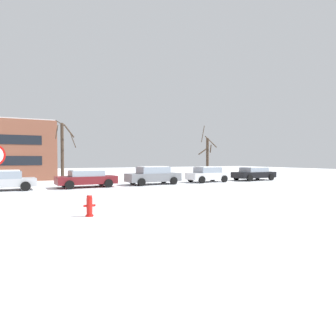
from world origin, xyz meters
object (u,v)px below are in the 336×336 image
(fire_hydrant, at_px, (89,205))
(parked_car_maroon, at_px, (86,178))
(parked_car_silver, at_px, (3,180))
(parked_car_gray, at_px, (153,175))
(parked_car_white, at_px, (207,174))
(parked_car_black, at_px, (254,173))

(fire_hydrant, distance_m, parked_car_maroon, 12.01)
(fire_hydrant, height_order, parked_car_maroon, parked_car_maroon)
(fire_hydrant, xyz_separation_m, parked_car_silver, (-3.36, 11.83, 0.28))
(fire_hydrant, relative_size, parked_car_gray, 0.18)
(parked_car_gray, xyz_separation_m, parked_car_white, (5.59, 0.09, -0.04))
(fire_hydrant, distance_m, parked_car_silver, 12.30)
(parked_car_silver, bearing_deg, parked_car_black, 0.08)
(fire_hydrant, relative_size, parked_car_silver, 0.21)
(parked_car_silver, relative_size, parked_car_white, 1.04)
(parked_car_black, bearing_deg, fire_hydrant, -148.04)
(parked_car_maroon, relative_size, parked_car_black, 0.97)
(parked_car_white, bearing_deg, parked_car_black, -0.84)
(parked_car_maroon, bearing_deg, parked_car_black, 0.21)
(parked_car_white, height_order, parked_car_black, parked_car_white)
(parked_car_black, bearing_deg, parked_car_gray, -179.95)
(parked_car_gray, height_order, parked_car_white, parked_car_gray)
(fire_hydrant, height_order, parked_car_black, parked_car_black)
(parked_car_white, bearing_deg, parked_car_silver, -179.62)
(parked_car_black, bearing_deg, parked_car_white, 179.16)
(parked_car_silver, height_order, parked_car_gray, parked_car_gray)
(parked_car_maroon, height_order, parked_car_black, parked_car_black)
(parked_car_white, bearing_deg, fire_hydrant, -138.33)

